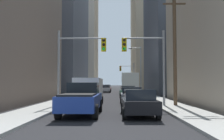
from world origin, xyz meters
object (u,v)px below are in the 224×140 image
object	(u,v)px
sedan_red	(107,88)
traffic_signal_far_right	(128,73)
cargo_van_white	(89,90)
sedan_green	(128,92)
sedan_black	(139,103)
sedan_grey	(131,96)
sedan_silver	(106,89)
pickup_truck_blue	(82,99)
traffic_signal_near_left	(79,55)
city_bus	(129,83)
traffic_signal_near_right	(146,55)

from	to	relation	value
sedan_red	traffic_signal_far_right	bearing A→B (deg)	-36.99
cargo_van_white	sedan_red	size ratio (longest dim) A/B	1.22
cargo_van_white	sedan_green	world-z (taller)	cargo_van_white
sedan_black	sedan_red	xyz separation A→B (m)	(-3.30, 40.45, 0.00)
sedan_grey	sedan_silver	bearing A→B (deg)	97.15
pickup_truck_blue	traffic_signal_near_left	size ratio (longest dim) A/B	0.90
sedan_green	sedan_silver	distance (m)	17.87
sedan_silver	traffic_signal_far_right	xyz separation A→B (m)	(4.45, 2.65, 3.24)
sedan_grey	traffic_signal_near_left	world-z (taller)	traffic_signal_near_left
cargo_van_white	sedan_grey	bearing A→B (deg)	13.25
pickup_truck_blue	traffic_signal_far_right	size ratio (longest dim) A/B	0.90
sedan_grey	sedan_red	world-z (taller)	same
cargo_van_white	sedan_silver	size ratio (longest dim) A/B	1.24
pickup_truck_blue	traffic_signal_near_left	world-z (taller)	traffic_signal_near_left
sedan_green	sedan_red	world-z (taller)	same
city_bus	traffic_signal_near_left	world-z (taller)	traffic_signal_near_left
sedan_red	traffic_signal_far_right	xyz separation A→B (m)	(4.46, -3.36, 3.24)
sedan_grey	sedan_red	distance (m)	32.97
traffic_signal_far_right	sedan_red	bearing A→B (deg)	143.01
pickup_truck_blue	cargo_van_white	world-z (taller)	cargo_van_white
sedan_grey	sedan_silver	size ratio (longest dim) A/B	1.01
sedan_silver	traffic_signal_far_right	world-z (taller)	traffic_signal_far_right
pickup_truck_blue	sedan_red	size ratio (longest dim) A/B	1.27
sedan_silver	traffic_signal_far_right	distance (m)	6.11
sedan_silver	cargo_van_white	bearing A→B (deg)	-90.50
city_bus	pickup_truck_blue	world-z (taller)	city_bus
city_bus	sedan_silver	world-z (taller)	city_bus
traffic_signal_near_right	traffic_signal_far_right	size ratio (longest dim) A/B	1.00
traffic_signal_far_right	traffic_signal_near_right	bearing A→B (deg)	-90.24
cargo_van_white	sedan_green	size ratio (longest dim) A/B	1.22
sedan_silver	traffic_signal_near_right	distance (m)	29.63
city_bus	traffic_signal_far_right	distance (m)	9.47
sedan_silver	city_bus	bearing A→B (deg)	-56.87
sedan_grey	city_bus	bearing A→B (deg)	87.34
city_bus	sedan_black	distance (m)	27.90
city_bus	traffic_signal_near_right	world-z (taller)	traffic_signal_near_right
traffic_signal_near_right	sedan_grey	bearing A→B (deg)	112.28
sedan_red	traffic_signal_near_right	size ratio (longest dim) A/B	0.71
cargo_van_white	traffic_signal_near_left	bearing A→B (deg)	-112.88
cargo_van_white	sedan_red	bearing A→B (deg)	89.60
sedan_black	sedan_red	size ratio (longest dim) A/B	0.99
pickup_truck_blue	traffic_signal_near_right	distance (m)	7.05
pickup_truck_blue	cargo_van_white	bearing A→B (deg)	92.14
sedan_red	traffic_signal_near_left	xyz separation A→B (m)	(-0.87, -35.15, 3.27)
traffic_signal_near_left	sedan_silver	bearing A→B (deg)	88.28
city_bus	sedan_silver	distance (m)	7.94
pickup_truck_blue	sedan_black	distance (m)	3.38
sedan_green	traffic_signal_near_right	size ratio (longest dim) A/B	0.71
pickup_truck_blue	sedan_green	bearing A→B (deg)	77.96
sedan_green	pickup_truck_blue	bearing A→B (deg)	-102.04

